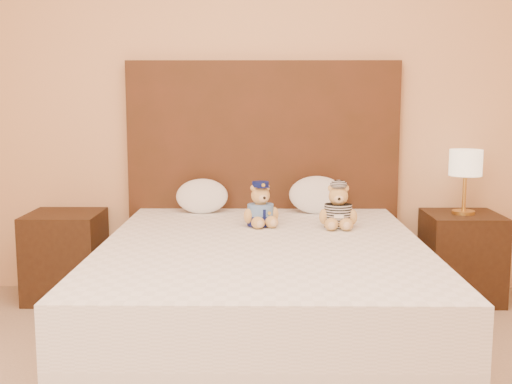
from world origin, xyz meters
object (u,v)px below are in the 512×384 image
Objects in this scene: teddy_police at (260,204)px; pillow_right at (317,193)px; pillow_left at (202,194)px; teddy_prisoner at (338,206)px; nightstand_right at (461,257)px; lamp at (466,166)px; bed at (263,295)px; nightstand_left at (66,256)px.

teddy_police is 0.70× the size of pillow_right.
pillow_left is (-0.37, 0.43, -0.01)m from teddy_police.
pillow_right reaches higher than teddy_prisoner.
teddy_prisoner is (0.43, -0.05, -0.00)m from teddy_police.
lamp reaches higher than nightstand_right.
lamp is 0.93m from pillow_right.
lamp is at bearing -1.89° from pillow_right.
pillow_right is at bearing 67.68° from bed.
pillow_left is at bearing 114.78° from bed.
teddy_police reaches higher than nightstand_left.
nightstand_left is 2.22× the size of teddy_prisoner.
nightstand_left is at bearing 167.65° from teddy_prisoner.
nightstand_left is at bearing 180.00° from lamp.
lamp is 1.34m from teddy_police.
pillow_right is (-0.91, 0.03, -0.17)m from lamp.
nightstand_right is 0.99m from pillow_right.
bed is at bearing -147.38° from lamp.
bed is 8.09× the size of teddy_prisoner.
pillow_right reaches higher than bed.
pillow_left reaches higher than nightstand_left.
teddy_prisoner is (-0.83, -0.45, 0.40)m from nightstand_right.
teddy_prisoner is 0.93m from pillow_left.
teddy_police is (-1.26, -0.40, -0.17)m from lamp.
pillow_right reaches higher than pillow_left.
lamp is at bearing -1.05° from pillow_left.
pillow_right reaches higher than nightstand_left.
pillow_left is at bearing 151.78° from teddy_prisoner.
lamp is at bearing 31.04° from teddy_prisoner.
pillow_left is (-1.63, 0.03, -0.18)m from lamp.
teddy_police is 0.76× the size of pillow_left.
teddy_prisoner is at bearing -151.71° from nightstand_right.
teddy_prisoner reaches higher than nightstand_left.
nightstand_left is 2.56m from lamp.
pillow_left is (-0.80, 0.48, -0.01)m from teddy_prisoner.
lamp reaches higher than bed.
lamp is (-0.00, 0.00, 0.57)m from nightstand_right.
nightstand_right is 2.22× the size of teddy_prisoner.
lamp is 1.62× the size of teddy_prisoner.
bed is 0.57m from teddy_police.
nightstand_left is at bearing 142.35° from teddy_police.
pillow_right is at bearing 30.25° from teddy_police.
nightstand_right is 0.57m from lamp.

